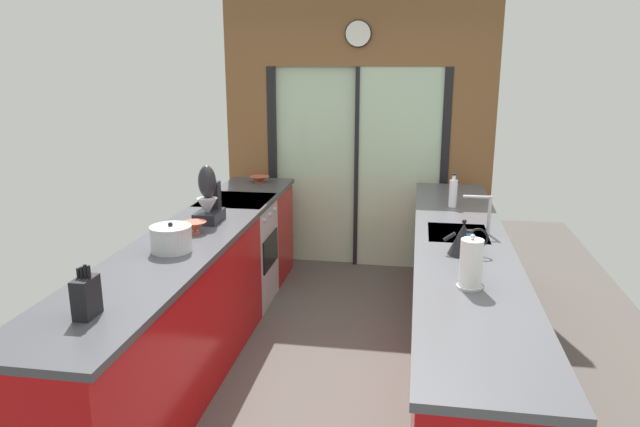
% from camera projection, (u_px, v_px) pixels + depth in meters
% --- Properties ---
extents(ground_plane, '(5.04, 7.60, 0.02)m').
position_uv_depth(ground_plane, '(330.00, 343.00, 4.50)').
color(ground_plane, '#4C4742').
extents(back_wall_unit, '(2.64, 0.12, 2.70)m').
position_uv_depth(back_wall_unit, '(357.00, 117.00, 5.83)').
color(back_wall_unit, brown).
rests_on(back_wall_unit, ground_plane).
extents(left_counter_run, '(0.62, 3.80, 0.92)m').
position_uv_depth(left_counter_run, '(190.00, 301.00, 4.08)').
color(left_counter_run, '#AD0C0F').
rests_on(left_counter_run, ground_plane).
extents(right_counter_run, '(0.62, 3.80, 0.92)m').
position_uv_depth(right_counter_run, '(459.00, 309.00, 3.95)').
color(right_counter_run, '#AD0C0F').
rests_on(right_counter_run, ground_plane).
extents(sink_faucet, '(0.19, 0.02, 0.27)m').
position_uv_depth(sink_faucet, '(485.00, 209.00, 4.01)').
color(sink_faucet, '#B7BABC').
rests_on(sink_faucet, right_counter_run).
extents(oven_range, '(0.60, 0.60, 0.92)m').
position_uv_depth(oven_range, '(238.00, 252.00, 5.15)').
color(oven_range, '#B7BABC').
rests_on(oven_range, ground_plane).
extents(mixing_bowl_near, '(0.16, 0.16, 0.08)m').
position_uv_depth(mixing_bowl_near, '(195.00, 227.00, 4.06)').
color(mixing_bowl_near, '#BC4C38').
rests_on(mixing_bowl_near, left_counter_run).
extents(mixing_bowl_far, '(0.19, 0.19, 0.06)m').
position_uv_depth(mixing_bowl_far, '(260.00, 179.00, 5.70)').
color(mixing_bowl_far, '#BC4C38').
rests_on(mixing_bowl_far, left_counter_run).
extents(knife_block, '(0.08, 0.14, 0.26)m').
position_uv_depth(knife_block, '(86.00, 297.00, 2.74)').
color(knife_block, black).
rests_on(knife_block, left_counter_run).
extents(stand_mixer, '(0.17, 0.27, 0.42)m').
position_uv_depth(stand_mixer, '(209.00, 200.00, 4.31)').
color(stand_mixer, black).
rests_on(stand_mixer, left_counter_run).
extents(stock_pot, '(0.26, 0.26, 0.19)m').
position_uv_depth(stock_pot, '(171.00, 239.00, 3.67)').
color(stock_pot, '#B7BABC').
rests_on(stock_pot, left_counter_run).
extents(kettle, '(0.27, 0.18, 0.22)m').
position_uv_depth(kettle, '(464.00, 239.00, 3.61)').
color(kettle, black).
rests_on(kettle, right_counter_run).
extents(soap_bottle_near, '(0.07, 0.07, 0.26)m').
position_uv_depth(soap_bottle_near, '(468.00, 256.00, 3.25)').
color(soap_bottle_near, '#286BB7').
rests_on(soap_bottle_near, right_counter_run).
extents(soap_bottle_far, '(0.07, 0.07, 0.27)m').
position_uv_depth(soap_bottle_far, '(453.00, 192.00, 4.76)').
color(soap_bottle_far, silver).
rests_on(soap_bottle_far, right_counter_run).
extents(paper_towel_roll, '(0.14, 0.14, 0.29)m').
position_uv_depth(paper_towel_roll, '(471.00, 264.00, 3.07)').
color(paper_towel_roll, '#B7BABC').
rests_on(paper_towel_roll, right_counter_run).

